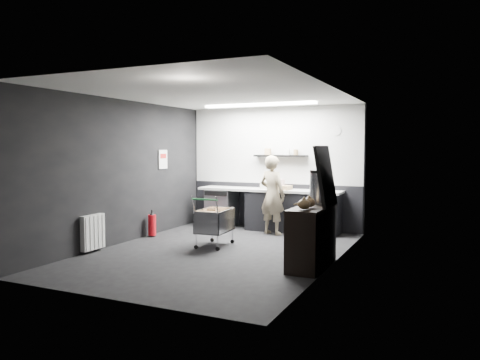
% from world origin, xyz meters
% --- Properties ---
extents(floor, '(5.50, 5.50, 0.00)m').
position_xyz_m(floor, '(0.00, 0.00, 0.00)').
color(floor, black).
rests_on(floor, ground).
extents(ceiling, '(5.50, 5.50, 0.00)m').
position_xyz_m(ceiling, '(0.00, 0.00, 2.70)').
color(ceiling, silver).
rests_on(ceiling, wall_back).
extents(wall_back, '(5.50, 0.00, 5.50)m').
position_xyz_m(wall_back, '(0.00, 2.75, 1.35)').
color(wall_back, black).
rests_on(wall_back, floor).
extents(wall_front, '(5.50, 0.00, 5.50)m').
position_xyz_m(wall_front, '(0.00, -2.75, 1.35)').
color(wall_front, black).
rests_on(wall_front, floor).
extents(wall_left, '(0.00, 5.50, 5.50)m').
position_xyz_m(wall_left, '(-2.00, 0.00, 1.35)').
color(wall_left, black).
rests_on(wall_left, floor).
extents(wall_right, '(0.00, 5.50, 5.50)m').
position_xyz_m(wall_right, '(2.00, 0.00, 1.35)').
color(wall_right, black).
rests_on(wall_right, floor).
extents(kitchen_wall_panel, '(3.95, 0.02, 1.70)m').
position_xyz_m(kitchen_wall_panel, '(0.00, 2.73, 1.85)').
color(kitchen_wall_panel, beige).
rests_on(kitchen_wall_panel, wall_back).
extents(dado_panel, '(3.95, 0.02, 1.00)m').
position_xyz_m(dado_panel, '(0.00, 2.73, 0.50)').
color(dado_panel, black).
rests_on(dado_panel, wall_back).
extents(floating_shelf, '(1.20, 0.22, 0.04)m').
position_xyz_m(floating_shelf, '(0.20, 2.62, 1.62)').
color(floating_shelf, black).
rests_on(floating_shelf, wall_back).
extents(wall_clock, '(0.20, 0.03, 0.20)m').
position_xyz_m(wall_clock, '(1.40, 2.72, 2.15)').
color(wall_clock, silver).
rests_on(wall_clock, wall_back).
extents(poster, '(0.02, 0.30, 0.40)m').
position_xyz_m(poster, '(-1.98, 1.30, 1.55)').
color(poster, white).
rests_on(poster, wall_left).
extents(poster_red_band, '(0.02, 0.22, 0.10)m').
position_xyz_m(poster_red_band, '(-1.98, 1.30, 1.62)').
color(poster_red_band, red).
rests_on(poster_red_band, poster).
extents(radiator, '(0.10, 0.50, 0.60)m').
position_xyz_m(radiator, '(-1.94, -0.90, 0.35)').
color(radiator, silver).
rests_on(radiator, wall_left).
extents(ceiling_strip, '(2.40, 0.20, 0.04)m').
position_xyz_m(ceiling_strip, '(0.00, 1.85, 2.67)').
color(ceiling_strip, white).
rests_on(ceiling_strip, ceiling).
extents(prep_counter, '(3.20, 0.61, 0.90)m').
position_xyz_m(prep_counter, '(0.14, 2.42, 0.46)').
color(prep_counter, black).
rests_on(prep_counter, floor).
extents(person, '(0.69, 0.55, 1.64)m').
position_xyz_m(person, '(0.26, 1.97, 0.82)').
color(person, beige).
rests_on(person, floor).
extents(shopping_cart, '(0.55, 0.87, 0.92)m').
position_xyz_m(shopping_cart, '(-0.28, 0.42, 0.44)').
color(shopping_cart, silver).
rests_on(shopping_cart, floor).
extents(sideboard, '(0.52, 1.22, 1.83)m').
position_xyz_m(sideboard, '(1.76, -0.24, 0.58)').
color(sideboard, black).
rests_on(sideboard, floor).
extents(fire_extinguisher, '(0.16, 0.16, 0.52)m').
position_xyz_m(fire_extinguisher, '(-1.85, 0.70, 0.25)').
color(fire_extinguisher, red).
rests_on(fire_extinguisher, floor).
extents(cardboard_box, '(0.47, 0.36, 0.09)m').
position_xyz_m(cardboard_box, '(0.28, 2.37, 0.95)').
color(cardboard_box, '#A58558').
rests_on(cardboard_box, prep_counter).
extents(pink_tub, '(0.22, 0.22, 0.22)m').
position_xyz_m(pink_tub, '(0.26, 2.42, 1.01)').
color(pink_tub, silver).
rests_on(pink_tub, prep_counter).
extents(white_container, '(0.22, 0.19, 0.17)m').
position_xyz_m(white_container, '(-0.07, 2.37, 0.99)').
color(white_container, silver).
rests_on(white_container, prep_counter).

